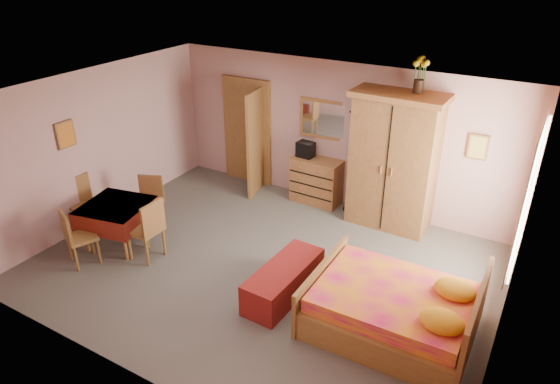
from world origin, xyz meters
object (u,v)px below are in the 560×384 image
Objects in this scene: chair_north at (149,204)px; wall_mirror at (324,119)px; chest_of_drawers at (316,181)px; stereo at (306,149)px; chair_south at (82,237)px; wardrobe at (393,162)px; sunflower_vase at (420,75)px; dining_table at (118,224)px; chair_east at (145,229)px; bench at (284,281)px; bed at (393,298)px; floor_lamp at (353,163)px; chair_west at (86,206)px.

wall_mirror is at bearing -152.24° from chair_north.
wall_mirror reaches higher than chair_north.
stereo is (-0.24, 0.01, 0.57)m from chest_of_drawers.
chair_north reaches higher than chair_south.
wardrobe is 1.45m from sunflower_vase.
stereo is 3.49m from dining_table.
chair_north is at bearing -146.34° from wardrobe.
wall_mirror reaches higher than chair_south.
dining_table is at bearing 86.26° from chair_east.
bench is at bearing -83.03° from chair_east.
wardrobe is 2.76m from bed.
chair_north is at bearing 107.10° from chair_south.
floor_lamp is at bearing 121.83° from bed.
floor_lamp is at bearing -0.66° from stereo.
sunflower_vase is 0.41× the size of bench.
floor_lamp reaches higher than chair_west.
chair_east is at bearing -136.15° from sunflower_vase.
chair_south is at bearing -119.47° from chest_of_drawers.
dining_table is (-3.49, -2.80, -0.80)m from wardrobe.
chair_south is (-2.81, -3.54, -0.48)m from floor_lamp.
bed is (2.34, -2.82, -1.09)m from wall_mirror.
bed reaches higher than chest_of_drawers.
bench is (-1.48, -0.10, -0.23)m from bed.
sunflower_vase is 4.79m from chair_north.
wall_mirror is at bearing 106.47° from bench.
chest_of_drawers is 0.92× the size of chair_east.
stereo is at bearing -150.94° from chair_north.
wall_mirror is at bearing 129.12° from bed.
chair_east reaches higher than chair_south.
bench is at bearing 39.31° from chair_south.
wall_mirror reaches higher than chest_of_drawers.
chair_west is at bearing 87.81° from chair_east.
chair_south reaches higher than bench.
bed is at bearing -83.97° from chair_east.
sunflower_vase is at bearing 73.67° from bench.
bed is at bearing -53.95° from wall_mirror.
stereo is 1.68m from wardrobe.
chest_of_drawers is 0.94× the size of dining_table.
chest_of_drawers is at bearing 82.77° from chair_south.
wall_mirror is 0.64m from stereo.
dining_table is 0.66m from chair_east.
bed is 1.50m from bench.
chair_east is (-3.76, -0.34, 0.03)m from bed.
stereo reaches higher than chest_of_drawers.
chair_east is at bearing 106.35° from chair_north.
wardrobe is 2.34× the size of chair_east.
bed is (1.66, -2.61, -0.46)m from floor_lamp.
wall_mirror reaches higher than floor_lamp.
sunflower_vase is at bearing 104.17° from bed.
chair_north is (-3.41, -2.18, -0.70)m from wardrobe.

